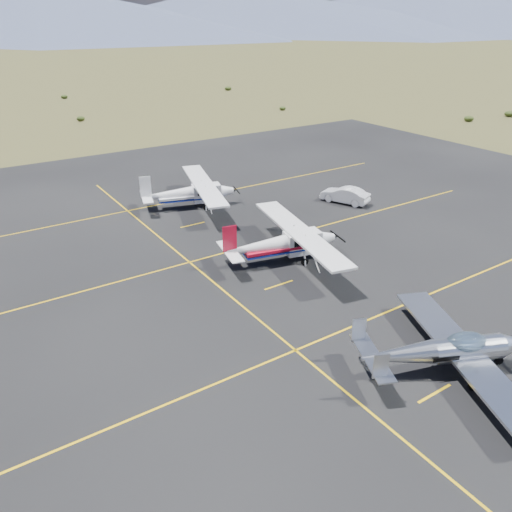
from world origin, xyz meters
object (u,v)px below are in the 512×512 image
object	(u,v)px
aircraft_cessna	(283,242)
sedan	(345,195)
aircraft_low_wing	(448,351)
aircraft_plain	(190,192)

from	to	relation	value
aircraft_cessna	sedan	xyz separation A→B (m)	(10.72, 5.98, -0.60)
aircraft_low_wing	sedan	xyz separation A→B (m)	(11.22, 18.70, -0.40)
aircraft_low_wing	aircraft_cessna	size ratio (longest dim) A/B	0.88
aircraft_plain	aircraft_cessna	bearing A→B (deg)	-71.64
aircraft_cessna	sedan	size ratio (longest dim) A/B	2.83
aircraft_low_wing	sedan	world-z (taller)	aircraft_low_wing
aircraft_cessna	sedan	world-z (taller)	aircraft_cessna
sedan	aircraft_cessna	bearing A→B (deg)	5.19
aircraft_low_wing	aircraft_cessna	world-z (taller)	aircraft_cessna
aircraft_low_wing	aircraft_cessna	xyz separation A→B (m)	(0.50, 12.73, 0.20)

